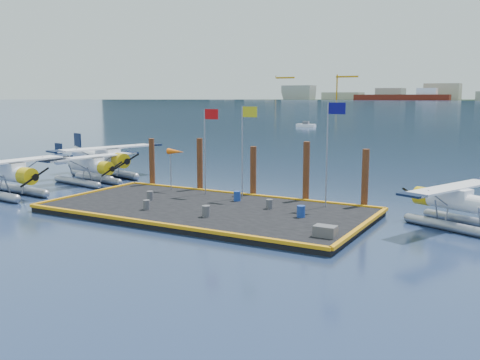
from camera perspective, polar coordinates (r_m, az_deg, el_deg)
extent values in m
plane|color=#162443|center=(33.67, -3.64, -3.57)|extent=(4000.00, 4000.00, 0.00)
cube|color=black|center=(33.63, -3.64, -3.24)|extent=(20.00, 10.00, 0.40)
cube|color=#510C0B|center=(909.39, 16.78, 8.41)|extent=(150.00, 22.00, 10.00)
cube|color=white|center=(901.55, 19.31, 8.86)|extent=(30.00, 16.00, 12.00)
cylinder|color=orange|center=(1021.33, 3.83, 9.80)|extent=(2.40, 2.40, 44.00)
cylinder|color=orange|center=(975.93, 10.30, 9.72)|extent=(2.40, 2.40, 44.00)
cone|color=black|center=(1571.28, 15.79, 8.40)|extent=(1400.00, 1400.00, 520.00)
cylinder|color=gray|center=(43.65, -22.50, -0.93)|extent=(6.50, 1.29, 0.63)
cylinder|color=white|center=(42.67, -23.75, 0.69)|extent=(4.94, 1.64, 1.15)
cube|color=white|center=(42.10, -23.34, 1.12)|extent=(2.40, 1.38, 0.94)
cube|color=black|center=(41.81, -23.13, 1.37)|extent=(1.57, 1.24, 0.57)
cylinder|color=gold|center=(40.39, -21.75, 0.39)|extent=(1.16, 1.31, 1.21)
cube|color=black|center=(39.66, -21.04, 0.28)|extent=(0.30, 2.32, 1.17)
cube|color=white|center=(42.03, -23.38, 1.82)|extent=(2.52, 9.50, 0.13)
cube|color=black|center=(44.52, -18.48, 2.46)|extent=(1.65, 1.09, 0.14)
cylinder|color=gray|center=(47.27, -14.95, 0.13)|extent=(5.79, 1.59, 0.56)
cylinder|color=gray|center=(46.12, -17.02, -0.18)|extent=(5.79, 1.59, 0.56)
cylinder|color=white|center=(46.36, -15.91, 1.49)|extent=(4.45, 1.79, 1.03)
cube|color=white|center=(45.86, -15.53, 1.84)|extent=(2.20, 1.38, 0.84)
cube|color=black|center=(45.62, -15.33, 2.05)|extent=(1.46, 1.20, 0.51)
cylinder|color=gold|center=(44.40, -14.12, 1.24)|extent=(1.11, 1.23, 1.08)
cube|color=black|center=(43.77, -13.51, 1.16)|extent=(0.43, 2.05, 1.05)
cube|color=white|center=(45.81, -15.55, 2.42)|extent=(2.88, 8.50, 0.11)
cube|color=black|center=(48.20, -11.65, 2.87)|extent=(1.53, 1.08, 0.12)
cube|color=black|center=(43.66, -19.86, 1.90)|extent=(1.53, 1.08, 0.12)
cube|color=black|center=(49.84, -18.77, 2.83)|extent=(1.03, 0.29, 1.58)
cube|color=white|center=(49.82, -18.67, 2.13)|extent=(1.39, 3.27, 0.09)
cylinder|color=gray|center=(50.30, -13.13, 0.78)|extent=(6.71, 2.75, 0.66)
cylinder|color=gray|center=(49.16, -15.58, 0.49)|extent=(6.71, 2.75, 0.66)
cylinder|color=white|center=(49.33, -14.28, 2.32)|extent=(5.25, 2.74, 1.21)
cube|color=white|center=(48.71, -13.93, 2.71)|extent=(2.68, 1.90, 0.99)
cube|color=black|center=(48.40, -13.75, 2.94)|extent=(1.83, 1.58, 0.61)
cylinder|color=gold|center=(46.85, -12.60, 2.04)|extent=(1.45, 1.56, 1.28)
cube|color=black|center=(46.05, -12.01, 1.94)|extent=(0.82, 2.36, 1.24)
cube|color=white|center=(48.66, -13.95, 3.36)|extent=(4.65, 9.95, 0.13)
cube|color=black|center=(51.11, -9.29, 3.76)|extent=(1.88, 1.46, 0.14)
cube|color=black|center=(46.57, -19.06, 2.88)|extent=(1.88, 1.46, 0.14)
cube|color=black|center=(53.73, -16.93, 3.80)|extent=(1.20, 0.50, 1.88)
cube|color=white|center=(53.70, -16.84, 3.03)|extent=(2.10, 3.87, 0.11)
cylinder|color=gray|center=(31.29, 21.76, -4.67)|extent=(5.37, 2.66, 0.54)
cylinder|color=gray|center=(32.99, 23.50, -4.10)|extent=(5.37, 2.66, 0.54)
cylinder|color=white|center=(31.98, 22.50, -2.20)|extent=(4.25, 2.54, 0.99)
cube|color=white|center=(32.18, 21.70, -1.51)|extent=(2.21, 1.68, 0.81)
cube|color=black|center=(32.29, 21.31, -1.13)|extent=(1.53, 1.36, 0.50)
cylinder|color=gold|center=(33.16, 18.99, -1.63)|extent=(1.24, 1.31, 1.05)
cube|color=black|center=(33.57, 17.89, -1.44)|extent=(0.83, 1.87, 1.01)
cube|color=white|center=(32.11, 21.75, -0.72)|extent=(4.39, 8.01, 0.11)
cube|color=black|center=(28.86, 17.85, -1.55)|extent=(1.56, 1.27, 0.12)
cylinder|color=#504F53|center=(36.25, -9.57, -1.65)|extent=(0.43, 0.43, 0.61)
cylinder|color=#504F53|center=(30.88, -3.64, -3.35)|extent=(0.46, 0.46, 0.65)
cylinder|color=navy|center=(30.93, 6.52, -3.35)|extent=(0.48, 0.48, 0.67)
cylinder|color=#504F53|center=(33.26, -9.95, -2.62)|extent=(0.42, 0.42, 0.60)
cylinder|color=#504F53|center=(33.09, 3.15, -2.57)|extent=(0.41, 0.41, 0.58)
cylinder|color=navy|center=(35.42, -0.30, -1.73)|extent=(0.46, 0.46, 0.65)
cube|color=#504F53|center=(26.91, 9.08, -5.41)|extent=(1.10, 0.73, 0.55)
cylinder|color=gray|center=(37.62, -3.76, 3.00)|extent=(0.08, 0.08, 6.00)
cube|color=#BE0B0E|center=(37.14, -3.09, 7.03)|extent=(1.10, 0.03, 0.70)
cylinder|color=gray|center=(36.08, 0.25, 2.92)|extent=(0.08, 0.08, 6.20)
cube|color=gold|center=(35.63, 1.03, 7.28)|extent=(1.10, 0.03, 0.70)
cylinder|color=gray|center=(33.59, 9.25, 2.61)|extent=(0.08, 0.08, 6.50)
cube|color=#0C0B65|center=(33.22, 10.28, 7.53)|extent=(1.10, 0.03, 0.70)
cylinder|color=gray|center=(39.50, -7.40, 1.04)|extent=(0.07, 0.07, 3.00)
cone|color=orange|center=(39.04, -6.85, 3.03)|extent=(1.40, 0.44, 0.44)
cylinder|color=#472514|center=(42.56, -9.37, 1.70)|extent=(0.44, 0.44, 4.00)
cylinder|color=#472514|center=(39.92, -4.30, 1.46)|extent=(0.44, 0.44, 4.20)
cylinder|color=#472514|center=(37.68, 1.42, 0.73)|extent=(0.44, 0.44, 3.80)
cylinder|color=#472514|center=(35.97, 7.07, 0.67)|extent=(0.44, 0.44, 4.30)
cylinder|color=#472514|center=(34.71, 13.19, -0.06)|extent=(0.44, 0.44, 4.00)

